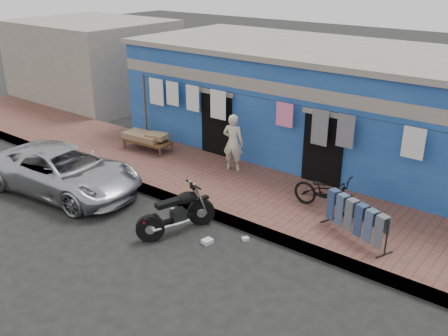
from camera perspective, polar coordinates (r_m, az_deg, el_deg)
ground at (r=10.96m, az=-6.52°, el=-8.74°), size 80.00×80.00×0.00m
sidewalk at (r=12.94m, az=2.73°, el=-2.86°), size 28.00×3.00×0.25m
curb at (r=11.90m, az=-1.34°, el=-5.22°), size 28.00×0.10×0.25m
building at (r=15.65m, az=11.40°, el=7.35°), size 12.20×5.20×3.36m
neighbor_left at (r=22.65m, az=-14.62°, el=11.75°), size 6.00×5.00×3.40m
clothesline at (r=13.70m, az=3.31°, el=6.09°), size 10.06×0.06×2.10m
car at (r=13.68m, az=-17.86°, el=-0.21°), size 4.67×2.54×1.26m
seated_person at (r=13.74m, az=1.05°, el=2.94°), size 0.66×0.52×1.62m
bicycle at (r=11.80m, az=11.72°, el=-2.35°), size 1.69×0.60×1.09m
motorcycle at (r=11.17m, az=-5.49°, el=-4.90°), size 1.49×1.99×1.08m
charpoy at (r=15.60m, az=-8.70°, el=3.02°), size 1.75×1.04×0.55m
jeans_rack at (r=10.85m, az=14.87°, el=-5.69°), size 2.00×1.56×0.85m
litter_a at (r=12.24m, az=-5.65°, el=-4.92°), size 0.25×0.22×0.09m
litter_b at (r=11.06m, az=2.46°, el=-8.10°), size 0.18×0.18×0.07m
litter_c at (r=10.95m, az=-1.92°, el=-8.37°), size 0.22×0.25×0.09m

